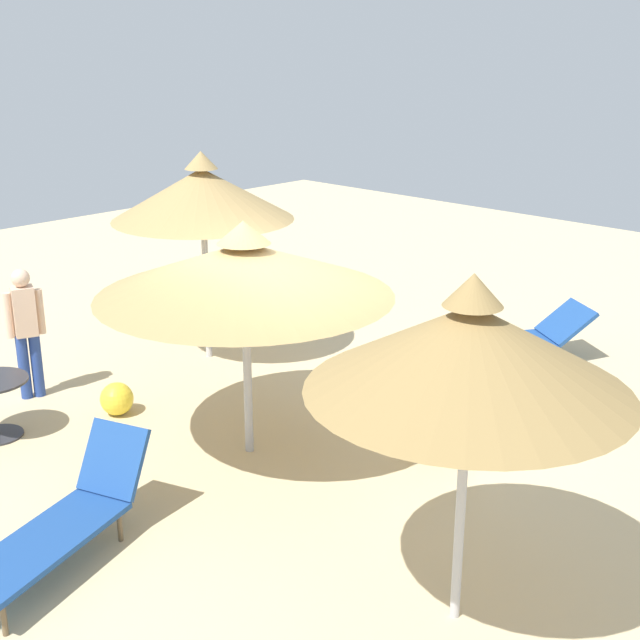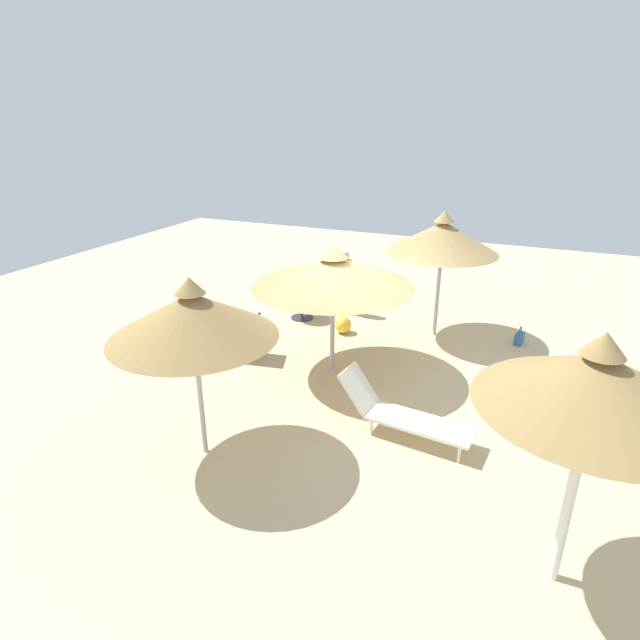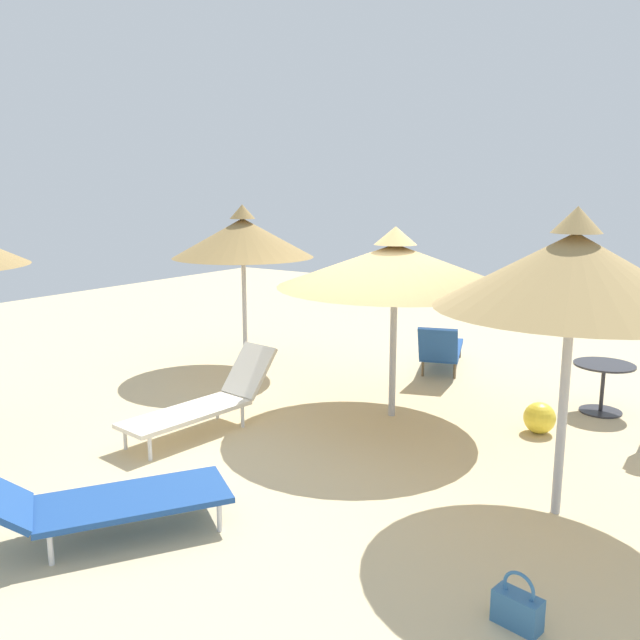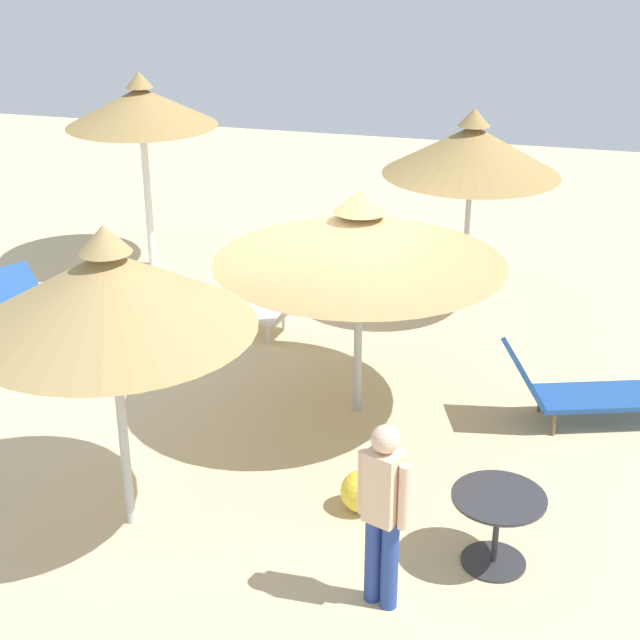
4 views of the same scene
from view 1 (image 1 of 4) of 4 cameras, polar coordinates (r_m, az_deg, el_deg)
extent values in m
cube|color=beige|center=(9.18, -0.73, -8.04)|extent=(24.00, 24.00, 0.10)
cylinder|color=#B2B2B7|center=(8.49, -4.88, -2.31)|extent=(0.09, 0.09, 2.09)
cone|color=tan|center=(8.22, -5.04, 3.37)|extent=(2.89, 2.89, 0.52)
cone|color=tan|center=(8.13, -5.11, 5.83)|extent=(0.52, 0.52, 0.22)
cylinder|color=#B2B2B7|center=(6.12, 9.42, -10.73)|extent=(0.07, 0.07, 2.16)
cone|color=#997A47|center=(5.71, 9.94, -1.89)|extent=(2.21, 2.21, 0.61)
cone|color=#997A47|center=(5.58, 10.16, 2.00)|extent=(0.40, 0.40, 0.22)
cylinder|color=#B2B2B7|center=(11.11, -7.59, 2.99)|extent=(0.08, 0.08, 2.23)
cone|color=tan|center=(10.89, -7.82, 8.29)|extent=(2.29, 2.29, 0.64)
cone|color=tan|center=(10.82, -7.92, 10.49)|extent=(0.41, 0.41, 0.22)
cube|color=#1E478C|center=(11.20, 11.28, -1.56)|extent=(1.43, 1.69, 0.05)
cylinder|color=silver|center=(10.76, 8.66, -3.13)|extent=(0.04, 0.04, 0.26)
cylinder|color=silver|center=(11.26, 7.58, -2.08)|extent=(0.04, 0.04, 0.26)
cylinder|color=silver|center=(11.29, 14.87, -2.50)|extent=(0.04, 0.04, 0.26)
cylinder|color=silver|center=(11.77, 13.58, -1.53)|extent=(0.04, 0.04, 0.26)
cube|color=#1E478C|center=(11.59, 16.02, -0.12)|extent=(0.87, 0.83, 0.43)
cube|color=#1E478C|center=(7.21, -18.08, -14.01)|extent=(1.06, 1.67, 0.05)
cylinder|color=brown|center=(6.77, -20.26, -18.18)|extent=(0.04, 0.04, 0.26)
cylinder|color=brown|center=(7.57, -13.16, -13.25)|extent=(0.04, 0.04, 0.26)
cylinder|color=brown|center=(7.84, -16.03, -12.30)|extent=(0.04, 0.04, 0.26)
cube|color=#1E478C|center=(7.67, -13.56, -8.97)|extent=(0.66, 0.53, 0.56)
cube|color=silver|center=(9.25, 11.46, -5.88)|extent=(0.73, 1.62, 0.05)
cylinder|color=silver|center=(9.92, 12.79, -5.25)|extent=(0.04, 0.04, 0.27)
cylinder|color=silver|center=(9.68, 14.97, -6.06)|extent=(0.04, 0.04, 0.27)
cylinder|color=silver|center=(9.00, 7.55, -7.49)|extent=(0.04, 0.04, 0.27)
cylinder|color=silver|center=(8.72, 9.80, -8.48)|extent=(0.04, 0.04, 0.27)
cube|color=silver|center=(8.43, 7.24, -5.85)|extent=(0.61, 0.53, 0.59)
cylinder|color=navy|center=(10.54, -18.29, -2.86)|extent=(0.13, 0.13, 0.77)
cylinder|color=navy|center=(10.53, -19.07, -2.97)|extent=(0.13, 0.13, 0.77)
cube|color=beige|center=(10.32, -19.06, 0.56)|extent=(0.29, 0.31, 0.57)
sphere|color=beige|center=(10.22, -19.28, 2.65)|extent=(0.21, 0.21, 0.21)
cylinder|color=beige|center=(10.35, -18.10, 0.55)|extent=(0.09, 0.09, 0.53)
cylinder|color=beige|center=(10.31, -19.99, 0.28)|extent=(0.09, 0.09, 0.53)
cube|color=#336699|center=(12.65, -1.90, 0.32)|extent=(0.34, 0.20, 0.23)
torus|color=#336699|center=(12.60, -1.90, 1.04)|extent=(0.23, 0.07, 0.23)
sphere|color=yellow|center=(9.86, -13.35, -5.11)|extent=(0.37, 0.37, 0.37)
camera|label=2|loc=(8.63, 59.55, 12.56)|focal=28.74mm
camera|label=3|loc=(15.68, 5.60, 13.85)|focal=36.66mm
camera|label=4|loc=(14.97, -35.37, 18.71)|focal=53.52mm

